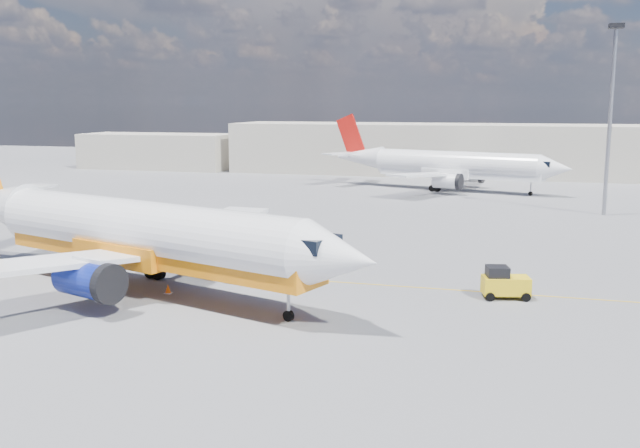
% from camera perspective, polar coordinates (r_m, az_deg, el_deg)
% --- Properties ---
extents(ground, '(240.00, 240.00, 0.00)m').
position_cam_1_polar(ground, '(44.90, -4.90, -5.21)').
color(ground, '#5E5E62').
rests_on(ground, ground).
extents(taxi_line, '(70.00, 0.15, 0.01)m').
position_cam_1_polar(taxi_line, '(47.64, -3.66, -4.31)').
color(taxi_line, gold).
rests_on(taxi_line, ground).
extents(terminal_main, '(70.00, 14.00, 8.00)m').
position_cam_1_polar(terminal_main, '(116.37, 10.30, 5.90)').
color(terminal_main, beige).
rests_on(terminal_main, ground).
extents(terminal_annex, '(26.00, 10.00, 6.00)m').
position_cam_1_polar(terminal_annex, '(127.97, -12.86, 5.71)').
color(terminal_annex, beige).
rests_on(terminal_annex, ground).
extents(main_jet, '(35.61, 27.05, 10.81)m').
position_cam_1_polar(main_jet, '(45.38, -14.71, -0.68)').
color(main_jet, white).
rests_on(main_jet, ground).
extents(second_jet, '(32.70, 24.95, 9.88)m').
position_cam_1_polar(second_jet, '(95.21, 10.26, 4.64)').
color(second_jet, white).
rests_on(second_jet, ground).
extents(gse_tug, '(2.99, 2.24, 1.94)m').
position_cam_1_polar(gse_tug, '(43.92, 14.52, -4.60)').
color(gse_tug, black).
rests_on(gse_tug, ground).
extents(traffic_cone, '(0.42, 0.42, 0.58)m').
position_cam_1_polar(traffic_cone, '(44.69, -12.06, -5.09)').
color(traffic_cone, white).
rests_on(traffic_cone, ground).
extents(floodlight_mast, '(1.40, 1.40, 19.17)m').
position_cam_1_polar(floodlight_mast, '(78.39, 22.27, 9.01)').
color(floodlight_mast, gray).
rests_on(floodlight_mast, ground).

